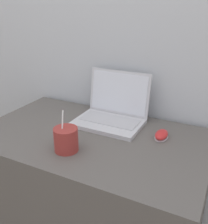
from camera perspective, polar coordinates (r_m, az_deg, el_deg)
The scene contains 5 objects.
wall_back at distance 1.41m, azimuth 4.30°, elevation 18.78°, with size 7.00×0.04×2.50m.
desk at distance 1.45m, azimuth -2.63°, elevation -18.67°, with size 1.07×0.64×0.78m.
laptop at distance 1.34m, azimuth 1.82°, elevation 0.14°, with size 0.33×0.27×0.25m.
drink_cup at distance 1.09m, azimuth -8.28°, elevation -5.84°, with size 0.10×0.10×0.17m.
computer_mouse at distance 1.22m, azimuth 12.40°, elevation -4.91°, with size 0.06×0.10×0.03m.
Camera 1 is at (0.55, -0.62, 1.35)m, focal length 42.00 mm.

